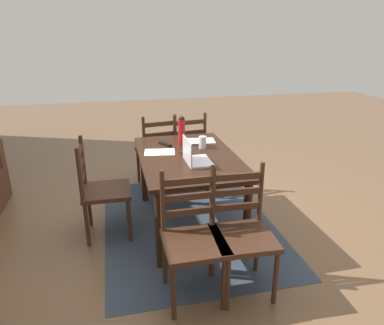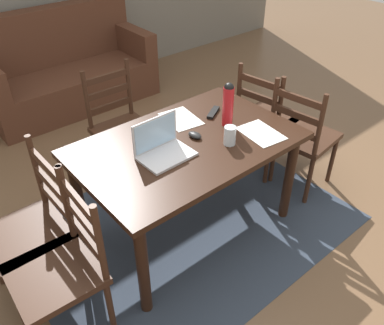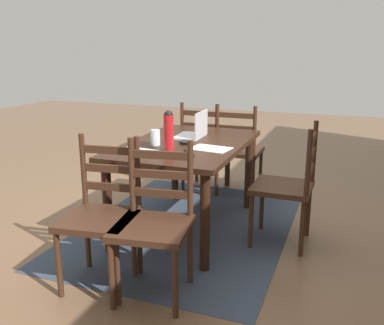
{
  "view_description": "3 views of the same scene",
  "coord_description": "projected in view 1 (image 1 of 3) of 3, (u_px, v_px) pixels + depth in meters",
  "views": [
    {
      "loc": [
        -3.14,
        0.68,
        1.87
      ],
      "look_at": [
        -0.05,
        -0.03,
        0.69
      ],
      "focal_mm": 33.34,
      "sensor_mm": 36.0,
      "label": 1
    },
    {
      "loc": [
        -1.37,
        -1.68,
        2.14
      ],
      "look_at": [
        0.03,
        -0.01,
        0.57
      ],
      "focal_mm": 37.84,
      "sensor_mm": 36.0,
      "label": 2
    },
    {
      "loc": [
        3.16,
        1.23,
        1.49
      ],
      "look_at": [
        -0.05,
        0.03,
        0.56
      ],
      "focal_mm": 40.03,
      "sensor_mm": 36.0,
      "label": 3
    }
  ],
  "objects": [
    {
      "name": "ground_plane",
      "position": [
        188.0,
        223.0,
        3.66
      ],
      "size": [
        14.0,
        14.0,
        0.0
      ],
      "primitive_type": "plane",
      "color": "brown"
    },
    {
      "name": "area_rug",
      "position": [
        188.0,
        223.0,
        3.66
      ],
      "size": [
        2.26,
        1.67,
        0.01
      ],
      "primitive_type": "cube",
      "color": "#333D4C",
      "rests_on": "ground"
    },
    {
      "name": "dining_table",
      "position": [
        188.0,
        165.0,
        3.44
      ],
      "size": [
        1.43,
        0.91,
        0.74
      ],
      "color": "black",
      "rests_on": "ground"
    },
    {
      "name": "chair_left_far",
      "position": [
        193.0,
        239.0,
        2.55
      ],
      "size": [
        0.44,
        0.44,
        0.95
      ],
      "color": "#3D2316",
      "rests_on": "ground"
    },
    {
      "name": "chair_right_far",
      "position": [
        157.0,
        152.0,
        4.38
      ],
      "size": [
        0.5,
        0.5,
        0.95
      ],
      "color": "#3D2316",
      "rests_on": "ground"
    },
    {
      "name": "chair_far_head",
      "position": [
        102.0,
        190.0,
        3.33
      ],
      "size": [
        0.45,
        0.45,
        0.95
      ],
      "color": "#3D2316",
      "rests_on": "ground"
    },
    {
      "name": "chair_left_near",
      "position": [
        242.0,
        233.0,
        2.63
      ],
      "size": [
        0.46,
        0.46,
        0.95
      ],
      "color": "#3D2316",
      "rests_on": "ground"
    },
    {
      "name": "chair_right_near",
      "position": [
        186.0,
        150.0,
        4.46
      ],
      "size": [
        0.49,
        0.49,
        0.95
      ],
      "color": "#3D2316",
      "rests_on": "ground"
    },
    {
      "name": "laptop",
      "position": [
        194.0,
        157.0,
        3.2
      ],
      "size": [
        0.32,
        0.23,
        0.23
      ],
      "color": "silver",
      "rests_on": "dining_table"
    },
    {
      "name": "water_bottle",
      "position": [
        182.0,
        130.0,
        3.66
      ],
      "size": [
        0.07,
        0.07,
        0.3
      ],
      "color": "red",
      "rests_on": "dining_table"
    },
    {
      "name": "drinking_glass",
      "position": [
        203.0,
        142.0,
        3.59
      ],
      "size": [
        0.08,
        0.08,
        0.12
      ],
      "primitive_type": "cylinder",
      "color": "silver",
      "rests_on": "dining_table"
    },
    {
      "name": "computer_mouse",
      "position": [
        186.0,
        151.0,
        3.46
      ],
      "size": [
        0.07,
        0.11,
        0.03
      ],
      "primitive_type": "ellipsoid",
      "rotation": [
        0.0,
        0.0,
        0.14
      ],
      "color": "black",
      "rests_on": "dining_table"
    },
    {
      "name": "tv_remote",
      "position": [
        165.0,
        144.0,
        3.71
      ],
      "size": [
        0.17,
        0.12,
        0.02
      ],
      "primitive_type": "cube",
      "rotation": [
        0.0,
        0.0,
        2.09
      ],
      "color": "black",
      "rests_on": "dining_table"
    },
    {
      "name": "paper_stack_left",
      "position": [
        160.0,
        152.0,
        3.49
      ],
      "size": [
        0.25,
        0.32,
        0.0
      ],
      "primitive_type": "cube",
      "rotation": [
        0.0,
        0.0,
        -0.14
      ],
      "color": "white",
      "rests_on": "dining_table"
    },
    {
      "name": "paper_stack_right",
      "position": [
        201.0,
        141.0,
        3.85
      ],
      "size": [
        0.25,
        0.32,
        0.0
      ],
      "primitive_type": "cube",
      "rotation": [
        0.0,
        0.0,
        -0.13
      ],
      "color": "white",
      "rests_on": "dining_table"
    }
  ]
}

